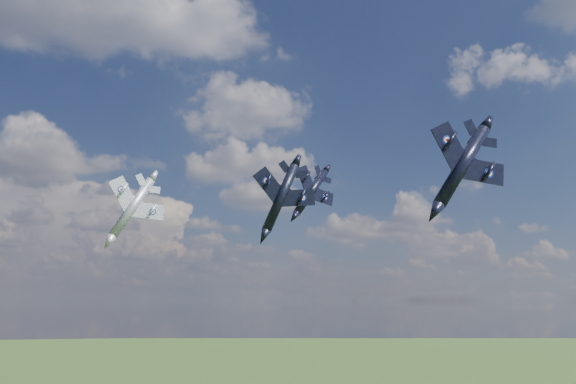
{
  "coord_description": "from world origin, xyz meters",
  "views": [
    {
      "loc": [
        -15.51,
        -69.44,
        65.79
      ],
      "look_at": [
        2.89,
        14.62,
        82.48
      ],
      "focal_mm": 35.0,
      "sensor_mm": 36.0,
      "label": 1
    }
  ],
  "objects": [
    {
      "name": "jet_lead_navy",
      "position": [
        1.0,
        10.88,
        80.91
      ],
      "size": [
        11.54,
        15.28,
        7.07
      ],
      "primitive_type": null,
      "rotation": [
        0.0,
        0.41,
        -0.03
      ],
      "color": "black"
    },
    {
      "name": "jet_high_navy",
      "position": [
        12.32,
        36.15,
        87.0
      ],
      "size": [
        15.86,
        18.62,
        9.46
      ],
      "primitive_type": null,
      "rotation": [
        0.0,
        0.65,
        0.37
      ],
      "color": "black"
    },
    {
      "name": "jet_left_silver",
      "position": [
        -20.88,
        21.07,
        80.24
      ],
      "size": [
        15.32,
        17.86,
        8.2
      ],
      "primitive_type": null,
      "rotation": [
        0.0,
        0.53,
        0.34
      ],
      "color": "#95989F"
    },
    {
      "name": "jet_right_navy",
      "position": [
        19.12,
        -9.64,
        81.77
      ],
      "size": [
        12.24,
        16.85,
        9.48
      ],
      "primitive_type": null,
      "rotation": [
        0.0,
        0.6,
        0.04
      ],
      "color": "black"
    }
  ]
}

